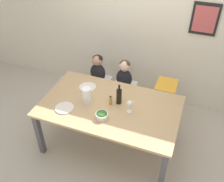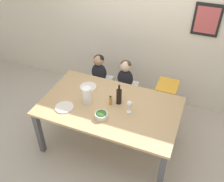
{
  "view_description": "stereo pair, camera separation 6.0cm",
  "coord_description": "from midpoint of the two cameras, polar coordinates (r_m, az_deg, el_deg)",
  "views": [
    {
      "loc": [
        0.91,
        -2.32,
        2.94
      ],
      "look_at": [
        0.0,
        0.08,
        0.94
      ],
      "focal_mm": 40.0,
      "sensor_mm": 36.0,
      "label": 1
    },
    {
      "loc": [
        0.96,
        -2.29,
        2.94
      ],
      "look_at": [
        0.0,
        0.08,
        0.94
      ],
      "focal_mm": 40.0,
      "sensor_mm": 36.0,
      "label": 2
    }
  ],
  "objects": [
    {
      "name": "salad_bowl_large",
      "position": [
        3.1,
        -1.91,
        -5.45
      ],
      "size": [
        0.16,
        0.16,
        0.09
      ],
      "color": "white",
      "rests_on": "dining_table"
    },
    {
      "name": "ground_plane",
      "position": [
        3.85,
        -0.01,
        -11.86
      ],
      "size": [
        14.0,
        14.0,
        0.0
      ],
      "primitive_type": "plane",
      "color": "#BCB2A3"
    },
    {
      "name": "person_child_left",
      "position": [
        4.11,
        -2.58,
        5.26
      ],
      "size": [
        0.26,
        0.18,
        0.49
      ],
      "color": "black",
      "rests_on": "chair_far_left"
    },
    {
      "name": "chair_right_highchair",
      "position": [
        3.96,
        12.74,
        -0.41
      ],
      "size": [
        0.31,
        0.37,
        0.7
      ],
      "color": "silver",
      "rests_on": "ground_plane"
    },
    {
      "name": "chair_far_center",
      "position": [
        4.16,
        3.34,
        0.13
      ],
      "size": [
        0.36,
        0.44,
        0.47
      ],
      "color": "silver",
      "rests_on": "ground_plane"
    },
    {
      "name": "wine_bottle",
      "position": [
        3.27,
        2.13,
        -1.17
      ],
      "size": [
        0.07,
        0.07,
        0.29
      ],
      "color": "black",
      "rests_on": "dining_table"
    },
    {
      "name": "condiment_bottle_hot_sauce",
      "position": [
        3.28,
        0.14,
        -2.05
      ],
      "size": [
        0.04,
        0.04,
        0.15
      ],
      "color": "#BC8E33",
      "rests_on": "dining_table"
    },
    {
      "name": "dinner_plate_back_left",
      "position": [
        3.62,
        -5.0,
        0.96
      ],
      "size": [
        0.24,
        0.24,
        0.01
      ],
      "color": "silver",
      "rests_on": "dining_table"
    },
    {
      "name": "wine_glass_near",
      "position": [
        3.13,
        4.49,
        -3.03
      ],
      "size": [
        0.07,
        0.07,
        0.18
      ],
      "color": "white",
      "rests_on": "dining_table"
    },
    {
      "name": "dinner_plate_front_left",
      "position": [
        3.32,
        -10.35,
        -3.68
      ],
      "size": [
        0.24,
        0.24,
        0.01
      ],
      "color": "silver",
      "rests_on": "dining_table"
    },
    {
      "name": "paper_towel_roll",
      "position": [
        3.29,
        -5.26,
        -1.01
      ],
      "size": [
        0.12,
        0.12,
        0.24
      ],
      "color": "white",
      "rests_on": "dining_table"
    },
    {
      "name": "wall_back",
      "position": [
        4.11,
        7.48,
        14.86
      ],
      "size": [
        10.0,
        0.09,
        2.7
      ],
      "color": "beige",
      "rests_on": "ground_plane"
    },
    {
      "name": "chair_far_left",
      "position": [
        4.3,
        -2.47,
        1.55
      ],
      "size": [
        0.36,
        0.44,
        0.47
      ],
      "color": "silver",
      "rests_on": "ground_plane"
    },
    {
      "name": "dining_table",
      "position": [
        3.36,
        -0.01,
        -4.33
      ],
      "size": [
        1.83,
        1.09,
        0.76
      ],
      "color": "tan",
      "rests_on": "ground_plane"
    },
    {
      "name": "person_child_center",
      "position": [
        3.97,
        3.51,
        3.91
      ],
      "size": [
        0.26,
        0.18,
        0.49
      ],
      "color": "black",
      "rests_on": "chair_far_center"
    }
  ]
}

